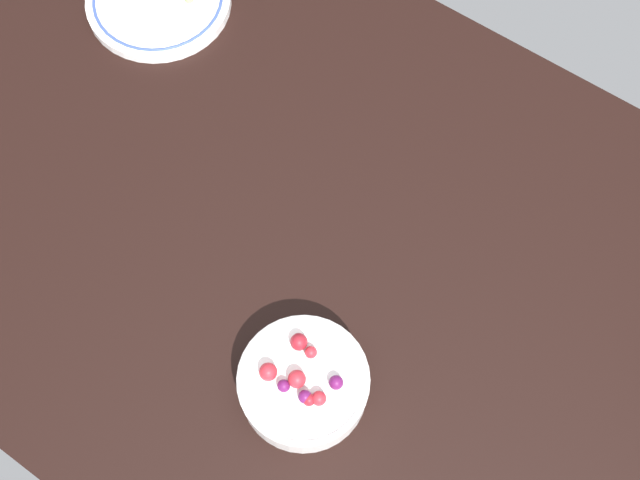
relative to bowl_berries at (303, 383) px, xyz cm
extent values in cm
cube|color=black|center=(-9.16, 16.77, -4.97)|extent=(137.94, 86.45, 4.00)
cylinder|color=white|center=(0.02, 0.00, -0.47)|extent=(15.57, 15.57, 5.00)
torus|color=white|center=(0.02, 0.00, 2.03)|extent=(15.75, 15.75, 0.80)
sphere|color=#B2232D|center=(2.93, -0.99, 2.91)|extent=(1.75, 1.75, 1.75)
sphere|color=#B2232D|center=(-0.42, -0.63, 3.11)|extent=(2.16, 2.16, 2.16)
sphere|color=maroon|center=(2.05, -1.75, 2.79)|extent=(1.51, 1.51, 1.51)
sphere|color=#59144C|center=(-1.27, -2.08, 2.79)|extent=(1.51, 1.51, 1.51)
sphere|color=#59144C|center=(3.51, 1.66, 2.89)|extent=(1.72, 1.72, 1.72)
sphere|color=#B2232D|center=(-3.65, -1.82, 3.12)|extent=(2.17, 2.17, 2.17)
sphere|color=#B2232D|center=(-0.96, 2.99, 2.77)|extent=(1.49, 1.49, 1.49)
sphere|color=maroon|center=(-2.80, 3.15, 3.08)|extent=(2.10, 2.10, 2.10)
sphere|color=#59144C|center=(1.50, -1.72, 2.84)|extent=(1.61, 1.61, 1.61)
cylinder|color=white|center=(-51.66, 35.74, -2.21)|extent=(21.73, 21.73, 1.52)
camera|label=1|loc=(14.68, -17.83, 96.29)|focal=45.97mm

